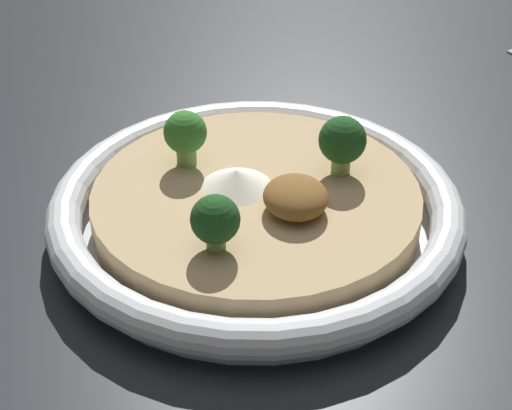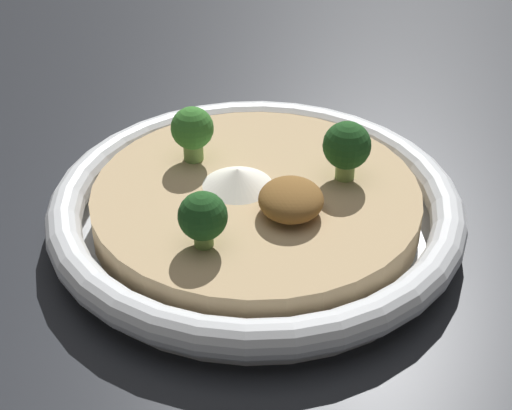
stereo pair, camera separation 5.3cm
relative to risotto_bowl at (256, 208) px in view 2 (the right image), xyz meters
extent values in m
plane|color=#23262B|center=(0.00, 0.00, -0.02)|extent=(6.00, 6.00, 0.00)
cylinder|color=silver|center=(0.00, 0.00, -0.01)|extent=(0.25, 0.25, 0.01)
torus|color=silver|center=(0.00, 0.00, 0.00)|extent=(0.28, 0.28, 0.02)
cylinder|color=tan|center=(0.00, 0.00, 0.00)|extent=(0.22, 0.22, 0.02)
cone|color=white|center=(0.01, 0.01, 0.02)|extent=(0.05, 0.05, 0.01)
ellipsoid|color=brown|center=(-0.03, -0.02, 0.03)|extent=(0.05, 0.04, 0.02)
cylinder|color=#759E4C|center=(0.04, 0.05, 0.02)|extent=(0.02, 0.02, 0.02)
sphere|color=#387A2D|center=(0.04, 0.05, 0.04)|extent=(0.03, 0.03, 0.03)
cylinder|color=#759E4C|center=(-0.06, 0.03, 0.02)|extent=(0.02, 0.02, 0.02)
sphere|color=#1E4C1E|center=(-0.06, 0.03, 0.04)|extent=(0.03, 0.03, 0.03)
cylinder|color=#84A856|center=(0.02, -0.06, 0.02)|extent=(0.02, 0.02, 0.02)
sphere|color=#1E4C1E|center=(0.02, -0.06, 0.04)|extent=(0.03, 0.03, 0.03)
camera|label=1|loc=(-0.43, 0.03, 0.30)|focal=55.00mm
camera|label=2|loc=(-0.43, -0.02, 0.30)|focal=55.00mm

